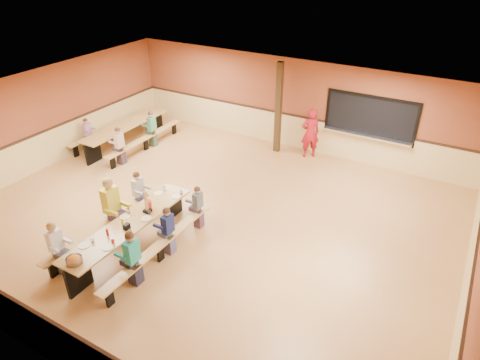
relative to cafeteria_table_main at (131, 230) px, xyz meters
The scene contains 23 objects.
ground 2.21m from the cafeteria_table_main, 67.76° to the left, with size 12.00×12.00×0.00m, color #A46F3E.
room_envelope 2.15m from the cafeteria_table_main, 67.76° to the left, with size 12.04×10.04×3.02m.
kitchen_pass_through 7.80m from the cafeteria_table_main, 63.84° to the left, with size 2.78×0.28×1.38m.
structural_post 6.49m from the cafeteria_table_main, 84.53° to the left, with size 0.18×0.18×3.00m, color #302110.
cafeteria_table_main is the anchor object (origin of this frame).
cafeteria_table_second 5.88m from the cafeteria_table_main, 133.96° to the left, with size 1.91×3.70×0.74m.
seated_child_white_left 1.57m from the cafeteria_table_main, 121.70° to the right, with size 0.39×0.32×1.25m, color white, non-canonical shape.
seated_adult_yellow 0.90m from the cafeteria_table_main, 161.04° to the left, with size 0.51×0.41×1.49m, color yellow, non-canonical shape.
seated_child_grey_left 1.47m from the cafeteria_table_main, 124.29° to the left, with size 0.37×0.30×1.21m, color #B7B7B7, non-canonical shape.
seated_child_teal_right 1.16m from the cafeteria_table_main, 44.41° to the right, with size 0.40×0.33×1.28m, color teal, non-canonical shape.
seated_child_navy_right 0.89m from the cafeteria_table_main, 22.03° to the left, with size 0.36×0.29×1.19m, color #161D4F, non-canonical shape.
seated_child_char_right 1.71m from the cafeteria_table_main, 61.13° to the left, with size 0.33×0.27×1.13m, color #4C5057, non-canonical shape.
seated_child_purple_sec 5.90m from the cafeteria_table_main, 146.24° to the left, with size 0.32×0.26×1.11m, color #A06B97, non-canonical shape.
seated_child_green_sec 5.66m from the cafeteria_table_main, 125.19° to the left, with size 0.38×0.31×1.23m, color #408262, non-canonical shape.
seated_child_tan_sec 4.48m from the cafeteria_table_main, 136.67° to the left, with size 0.37×0.30×1.21m, color #B6A290, non-canonical shape.
standing_woman 6.76m from the cafeteria_table_main, 75.40° to the left, with size 0.60×0.39×1.65m, color #A3121F.
punch_pitcher 0.72m from the cafeteria_table_main, 88.40° to the left, with size 0.16×0.16×0.22m, color red.
chip_bowl 1.59m from the cafeteria_table_main, 89.50° to the right, with size 0.32×0.32×0.15m, color orange, non-canonical shape.
napkin_dispenser 0.37m from the cafeteria_table_main, 59.38° to the right, with size 0.10×0.14×0.13m, color black.
condiment_mustard 0.34m from the cafeteria_table_main, 114.14° to the right, with size 0.06×0.06×0.17m, color yellow.
condiment_ketchup 0.66m from the cafeteria_table_main, 97.68° to the right, with size 0.06×0.06×0.17m, color #B2140F.
table_paddle 0.64m from the cafeteria_table_main, 81.94° to the left, with size 0.16×0.16×0.56m.
place_settings 0.27m from the cafeteria_table_main, 75.96° to the right, with size 0.65×3.30×0.11m, color beige, non-canonical shape.
Camera 1 is at (5.27, -7.53, 6.34)m, focal length 32.00 mm.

